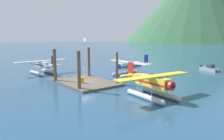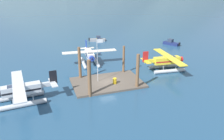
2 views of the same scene
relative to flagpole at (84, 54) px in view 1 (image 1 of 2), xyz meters
The scene contains 14 objects.
ground_plane 4.76m from the flagpole, 25.58° to the right, with size 1200.00×1200.00×0.00m, color navy.
dock_platform 4.62m from the flagpole, 25.58° to the right, with size 10.85×7.13×0.30m, color brown.
piling_near_left 5.00m from the flagpole, 120.41° to the right, with size 0.51×0.51×5.33m, color brown.
piling_near_right 6.46m from the flagpole, 36.60° to the right, with size 0.49×0.49×5.34m, color brown.
piling_far_left 3.88m from the flagpole, 135.11° to the left, with size 0.46×0.46×5.45m, color brown.
piling_far_right 6.23m from the flagpole, 26.39° to the left, with size 0.38×0.38×4.95m, color brown.
flagpole is the anchor object (origin of this frame).
fuel_drum 4.67m from the flagpole, 37.54° to the right, with size 0.62×0.62×0.88m.
mooring_buoy 13.46m from the flagpole, behind, with size 0.61×0.61×0.61m, color orange.
mountain_ridge_west_peak 483.41m from the flagpole, 117.76° to the left, with size 320.29×320.29×173.98m.
seaplane_silver_port_aft 11.88m from the flagpole, 165.66° to the right, with size 7.96×10.49×3.84m.
seaplane_cream_bow_centre 9.94m from the flagpole, 85.04° to the left, with size 10.47×7.97×3.84m.
seaplane_yellow_stbd_fwd 13.63m from the flagpole, ahead, with size 7.96×10.49×3.84m.
boat_grey_open_north 28.65m from the flagpole, 74.85° to the left, with size 4.79×2.51×1.50m.
Camera 1 is at (27.04, -15.89, 6.73)m, focal length 32.14 mm.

